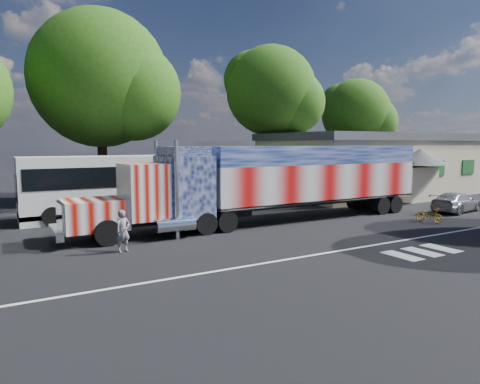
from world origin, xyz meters
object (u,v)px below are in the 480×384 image
woman (123,231)px  tree_n_mid (102,80)px  tree_far_ne (357,114)px  coach_bus (132,185)px  tree_ne_a (273,92)px  semi_truck (278,180)px  bicycle (429,215)px  parked_car (456,202)px

woman → tree_n_mid: (2.97, 16.24, 8.22)m
woman → tree_far_ne: size_ratio=0.15×
coach_bus → tree_far_ne: (28.21, 9.75, 5.80)m
tree_ne_a → semi_truck: bearing=-122.9°
woman → bicycle: bearing=-24.7°
coach_bus → tree_far_ne: tree_far_ne is taller
bicycle → tree_ne_a: (0.48, 16.27, 8.43)m
coach_bus → tree_ne_a: tree_ne_a is taller
bicycle → woman: bearing=164.8°
coach_bus → tree_ne_a: bearing=22.2°
tree_far_ne → bicycle: bearing=-125.7°
bicycle → tree_far_ne: (14.56, 20.25, 7.28)m
coach_bus → woman: 9.11m
parked_car → tree_far_ne: size_ratio=0.37×
semi_truck → tree_n_mid: tree_n_mid is taller
coach_bus → tree_far_ne: size_ratio=1.08×
woman → tree_ne_a: tree_ne_a is taller
coach_bus → tree_n_mid: size_ratio=0.88×
woman → tree_n_mid: tree_n_mid is taller
semi_truck → parked_car: semi_truck is taller
semi_truck → tree_far_ne: bearing=36.1°
tree_n_mid → tree_ne_a: bearing=-7.6°
woman → tree_ne_a: (16.96, 14.37, 7.98)m
coach_bus → parked_car: 20.50m
bicycle → tree_n_mid: tree_n_mid is taller
woman → tree_n_mid: 18.44m
bicycle → tree_n_mid: 24.22m
parked_car → tree_ne_a: 17.41m
coach_bus → bicycle: coach_bus is taller
woman → bicycle: (16.48, -1.90, -0.45)m
tree_n_mid → woman: bearing=-100.4°
tree_n_mid → tree_ne_a: tree_n_mid is taller
semi_truck → bicycle: semi_truck is taller
bicycle → tree_ne_a: tree_ne_a is taller
parked_car → tree_n_mid: bearing=38.5°
coach_bus → woman: (-2.84, -8.60, -1.02)m
tree_n_mid → coach_bus: bearing=-91.0°
semi_truck → woman: size_ratio=12.35×
parked_car → tree_far_ne: 22.30m
parked_car → tree_n_mid: size_ratio=0.30×
semi_truck → bicycle: size_ratio=13.72×
coach_bus → bicycle: 17.28m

